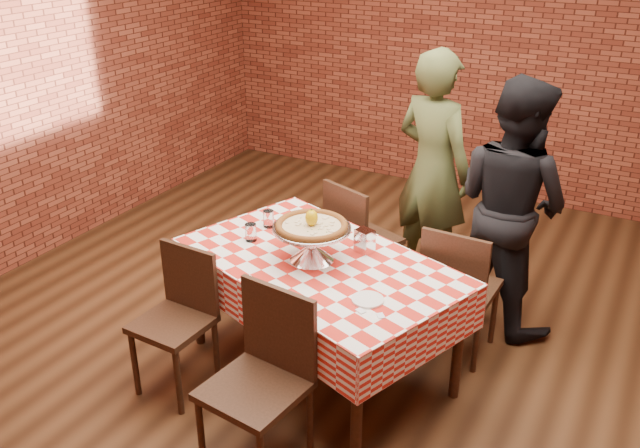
{
  "coord_description": "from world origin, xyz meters",
  "views": [
    {
      "loc": [
        1.64,
        -3.34,
        2.62
      ],
      "look_at": [
        -0.06,
        -0.2,
        0.94
      ],
      "focal_mm": 38.28,
      "sensor_mm": 36.0,
      "label": 1
    }
  ],
  "objects_px": {
    "water_glass_right": "(269,219)",
    "chair_near_left": "(173,326)",
    "table": "(320,316)",
    "water_glass_left": "(251,232)",
    "diner_black": "(511,205)",
    "chair_far_left": "(364,240)",
    "pizza_stand": "(312,244)",
    "chair_near_right": "(254,387)",
    "diner_olive": "(433,170)",
    "chair_far_right": "(461,288)",
    "pizza": "(312,226)",
    "condiment_caddy": "(365,241)"
  },
  "relations": [
    {
      "from": "water_glass_right",
      "to": "chair_near_left",
      "type": "xyz_separation_m",
      "value": [
        -0.15,
        -0.82,
        -0.38
      ]
    },
    {
      "from": "table",
      "to": "water_glass_left",
      "type": "relative_size",
      "value": 14.76
    },
    {
      "from": "chair_near_left",
      "to": "diner_black",
      "type": "xyz_separation_m",
      "value": [
        1.46,
        1.69,
        0.41
      ]
    },
    {
      "from": "water_glass_left",
      "to": "chair_far_left",
      "type": "distance_m",
      "value": 1.03
    },
    {
      "from": "pizza_stand",
      "to": "chair_near_right",
      "type": "xyz_separation_m",
      "value": [
        0.13,
        -0.83,
        -0.39
      ]
    },
    {
      "from": "water_glass_left",
      "to": "diner_olive",
      "type": "height_order",
      "value": "diner_olive"
    },
    {
      "from": "chair_far_right",
      "to": "table",
      "type": "bearing_deg",
      "value": 43.13
    },
    {
      "from": "pizza_stand",
      "to": "water_glass_left",
      "type": "height_order",
      "value": "pizza_stand"
    },
    {
      "from": "chair_near_left",
      "to": "pizza",
      "type": "bearing_deg",
      "value": 45.68
    },
    {
      "from": "chair_near_left",
      "to": "diner_olive",
      "type": "distance_m",
      "value": 2.18
    },
    {
      "from": "chair_far_right",
      "to": "diner_black",
      "type": "distance_m",
      "value": 0.67
    },
    {
      "from": "pizza_stand",
      "to": "chair_far_right",
      "type": "distance_m",
      "value": 1.03
    },
    {
      "from": "chair_far_right",
      "to": "diner_black",
      "type": "relative_size",
      "value": 0.53
    },
    {
      "from": "table",
      "to": "chair_near_left",
      "type": "distance_m",
      "value": 0.87
    },
    {
      "from": "water_glass_left",
      "to": "water_glass_right",
      "type": "height_order",
      "value": "same"
    },
    {
      "from": "condiment_caddy",
      "to": "chair_far_right",
      "type": "height_order",
      "value": "condiment_caddy"
    },
    {
      "from": "table",
      "to": "condiment_caddy",
      "type": "bearing_deg",
      "value": 50.04
    },
    {
      "from": "table",
      "to": "water_glass_right",
      "type": "xyz_separation_m",
      "value": [
        -0.5,
        0.24,
        0.44
      ]
    },
    {
      "from": "water_glass_right",
      "to": "chair_near_right",
      "type": "xyz_separation_m",
      "value": [
        0.59,
        -1.09,
        -0.35
      ]
    },
    {
      "from": "pizza_stand",
      "to": "chair_far_right",
      "type": "xyz_separation_m",
      "value": [
        0.72,
        0.61,
        -0.41
      ]
    },
    {
      "from": "water_glass_left",
      "to": "diner_black",
      "type": "relative_size",
      "value": 0.06
    },
    {
      "from": "water_glass_right",
      "to": "condiment_caddy",
      "type": "bearing_deg",
      "value": -2.21
    },
    {
      "from": "water_glass_left",
      "to": "water_glass_right",
      "type": "distance_m",
      "value": 0.22
    },
    {
      "from": "pizza",
      "to": "diner_black",
      "type": "relative_size",
      "value": 0.24
    },
    {
      "from": "table",
      "to": "diner_black",
      "type": "relative_size",
      "value": 0.95
    },
    {
      "from": "pizza",
      "to": "chair_far_left",
      "type": "bearing_deg",
      "value": 95.78
    },
    {
      "from": "condiment_caddy",
      "to": "chair_near_right",
      "type": "xyz_separation_m",
      "value": [
        -0.1,
        -1.06,
        -0.36
      ]
    },
    {
      "from": "pizza_stand",
      "to": "condiment_caddy",
      "type": "height_order",
      "value": "pizza_stand"
    },
    {
      "from": "diner_olive",
      "to": "pizza_stand",
      "type": "bearing_deg",
      "value": 100.88
    },
    {
      "from": "water_glass_right",
      "to": "chair_far_right",
      "type": "relative_size",
      "value": 0.12
    },
    {
      "from": "diner_olive",
      "to": "condiment_caddy",
      "type": "bearing_deg",
      "value": 110.12
    },
    {
      "from": "table",
      "to": "pizza_stand",
      "type": "height_order",
      "value": "pizza_stand"
    },
    {
      "from": "chair_far_right",
      "to": "chair_far_left",
      "type": "bearing_deg",
      "value": -19.89
    },
    {
      "from": "pizza",
      "to": "diner_olive",
      "type": "distance_m",
      "value": 1.43
    },
    {
      "from": "condiment_caddy",
      "to": "chair_near_left",
      "type": "bearing_deg",
      "value": -118.15
    },
    {
      "from": "water_glass_left",
      "to": "pizza_stand",
      "type": "bearing_deg",
      "value": -4.93
    },
    {
      "from": "pizza",
      "to": "chair_far_left",
      "type": "height_order",
      "value": "pizza"
    },
    {
      "from": "chair_far_right",
      "to": "water_glass_left",
      "type": "bearing_deg",
      "value": 27.81
    },
    {
      "from": "pizza_stand",
      "to": "chair_far_left",
      "type": "distance_m",
      "value": 1.03
    },
    {
      "from": "condiment_caddy",
      "to": "diner_black",
      "type": "relative_size",
      "value": 0.08
    },
    {
      "from": "chair_near_left",
      "to": "diner_black",
      "type": "bearing_deg",
      "value": 51.82
    },
    {
      "from": "water_glass_right",
      "to": "chair_far_left",
      "type": "relative_size",
      "value": 0.12
    },
    {
      "from": "chair_far_left",
      "to": "water_glass_left",
      "type": "bearing_deg",
      "value": 89.15
    },
    {
      "from": "chair_far_left",
      "to": "chair_far_right",
      "type": "distance_m",
      "value": 0.88
    },
    {
      "from": "pizza_stand",
      "to": "chair_far_left",
      "type": "relative_size",
      "value": 0.51
    },
    {
      "from": "pizza",
      "to": "chair_near_left",
      "type": "height_order",
      "value": "pizza"
    },
    {
      "from": "chair_near_right",
      "to": "diner_black",
      "type": "distance_m",
      "value": 2.12
    },
    {
      "from": "water_glass_left",
      "to": "water_glass_right",
      "type": "xyz_separation_m",
      "value": [
        -0.01,
        0.22,
        0.0
      ]
    },
    {
      "from": "water_glass_left",
      "to": "chair_far_left",
      "type": "relative_size",
      "value": 0.12
    },
    {
      "from": "condiment_caddy",
      "to": "chair_far_right",
      "type": "xyz_separation_m",
      "value": [
        0.5,
        0.38,
        -0.38
      ]
    }
  ]
}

